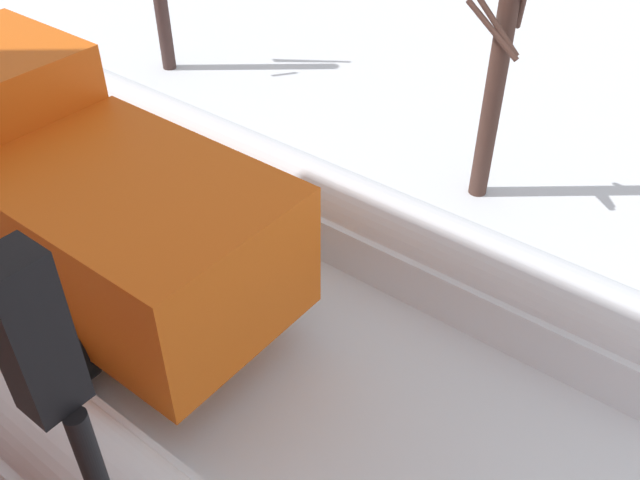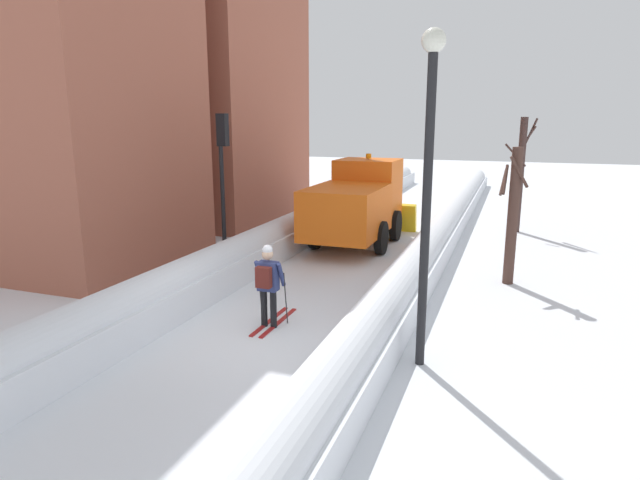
% 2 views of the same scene
% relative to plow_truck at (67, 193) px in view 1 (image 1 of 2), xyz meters
% --- Properties ---
extents(ground_plane, '(80.00, 80.00, 0.00)m').
position_rel_plow_truck_xyz_m(ground_plane, '(0.41, 1.36, -1.48)').
color(ground_plane, white).
extents(snowbank_right, '(1.10, 36.00, 1.12)m').
position_rel_plow_truck_xyz_m(snowbank_right, '(2.82, 1.36, -0.97)').
color(snowbank_right, white).
rests_on(snowbank_right, ground).
extents(plow_truck, '(3.20, 5.98, 3.12)m').
position_rel_plow_truck_xyz_m(plow_truck, '(0.00, 0.00, 0.00)').
color(plow_truck, orange).
rests_on(plow_truck, ground).
extents(traffic_light_pole, '(0.28, 0.42, 4.51)m').
position_rel_plow_truck_xyz_m(traffic_light_pole, '(-2.71, -4.45, 1.68)').
color(traffic_light_pole, black).
rests_on(traffic_light_pole, ground).
extents(bare_tree_near, '(0.72, 0.90, 3.65)m').
position_rel_plow_truck_xyz_m(bare_tree_near, '(5.13, -3.07, 0.41)').
color(bare_tree_near, '#493028').
rests_on(bare_tree_near, ground).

